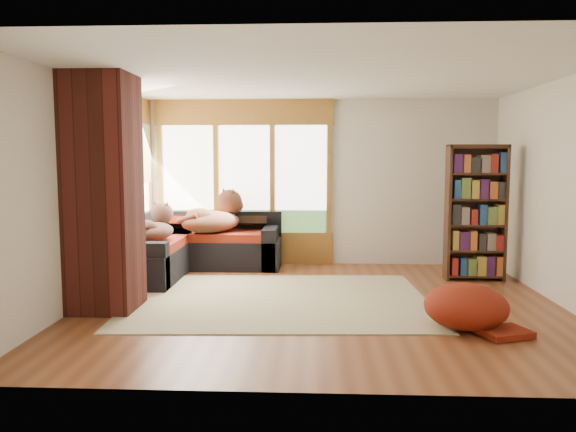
% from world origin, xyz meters
% --- Properties ---
extents(floor, '(5.50, 5.50, 0.00)m').
position_xyz_m(floor, '(0.00, 0.00, 0.00)').
color(floor, brown).
rests_on(floor, ground).
extents(ceiling, '(5.50, 5.50, 0.00)m').
position_xyz_m(ceiling, '(0.00, 0.00, 2.60)').
color(ceiling, white).
extents(wall_back, '(5.50, 0.04, 2.60)m').
position_xyz_m(wall_back, '(0.00, 2.50, 1.30)').
color(wall_back, silver).
rests_on(wall_back, ground).
extents(wall_front, '(5.50, 0.04, 2.60)m').
position_xyz_m(wall_front, '(0.00, -2.50, 1.30)').
color(wall_front, silver).
rests_on(wall_front, ground).
extents(wall_left, '(0.04, 5.00, 2.60)m').
position_xyz_m(wall_left, '(-2.75, 0.00, 1.30)').
color(wall_left, silver).
rests_on(wall_left, ground).
extents(wall_right, '(0.04, 5.00, 2.60)m').
position_xyz_m(wall_right, '(2.75, 0.00, 1.30)').
color(wall_right, silver).
rests_on(wall_right, ground).
extents(windows_back, '(2.82, 0.10, 1.90)m').
position_xyz_m(windows_back, '(-1.20, 2.47, 1.35)').
color(windows_back, olive).
rests_on(windows_back, wall_back).
extents(windows_left, '(0.10, 2.62, 1.90)m').
position_xyz_m(windows_left, '(-2.72, 1.20, 1.35)').
color(windows_left, olive).
rests_on(windows_left, wall_left).
extents(roller_blind, '(0.03, 0.72, 0.90)m').
position_xyz_m(roller_blind, '(-2.69, 2.03, 1.75)').
color(roller_blind, '#8A9E69').
rests_on(roller_blind, wall_left).
extents(brick_chimney, '(0.70, 0.70, 2.60)m').
position_xyz_m(brick_chimney, '(-2.40, -0.35, 1.30)').
color(brick_chimney, '#471914').
rests_on(brick_chimney, ground).
extents(sectional_sofa, '(2.20, 2.20, 0.80)m').
position_xyz_m(sectional_sofa, '(-1.95, 1.70, 0.30)').
color(sectional_sofa, black).
rests_on(sectional_sofa, ground).
extents(area_rug, '(3.63, 2.84, 0.01)m').
position_xyz_m(area_rug, '(-0.50, 0.15, 0.01)').
color(area_rug, beige).
rests_on(area_rug, ground).
extents(bookshelf, '(0.80, 0.27, 1.87)m').
position_xyz_m(bookshelf, '(2.14, 1.39, 0.94)').
color(bookshelf, '#3C2114').
rests_on(bookshelf, ground).
extents(pouf, '(0.92, 0.92, 0.45)m').
position_xyz_m(pouf, '(1.44, -0.87, 0.24)').
color(pouf, maroon).
rests_on(pouf, area_rug).
extents(dog_tan, '(1.12, 1.13, 0.56)m').
position_xyz_m(dog_tan, '(-1.58, 1.99, 0.82)').
color(dog_tan, brown).
rests_on(dog_tan, sectional_sofa).
extents(dog_brindle, '(0.66, 0.88, 0.44)m').
position_xyz_m(dog_brindle, '(-2.26, 1.09, 0.76)').
color(dog_brindle, '#3D241C').
rests_on(dog_brindle, sectional_sofa).
extents(throw_pillows, '(1.98, 1.68, 0.45)m').
position_xyz_m(throw_pillows, '(-1.92, 1.85, 0.76)').
color(throw_pillows, black).
rests_on(throw_pillows, sectional_sofa).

